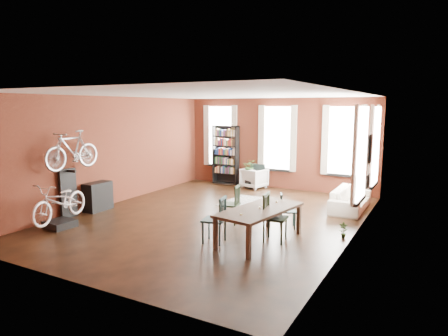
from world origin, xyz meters
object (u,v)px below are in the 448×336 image
Objects in this scene: dining_chair_a at (214,220)px; dining_chair_c at (275,218)px; dining_chair_d at (288,211)px; cream_sofa at (351,195)px; dining_table at (260,225)px; plant_stand at (250,181)px; bookshelf at (226,155)px; white_armchair at (254,177)px; bike_trainer at (60,224)px; bicycle_floor at (59,184)px; dining_chair_b at (230,204)px; console_table at (98,196)px.

dining_chair_c is at bearing 111.31° from dining_chair_a.
cream_sofa is at bearing -45.75° from dining_chair_d.
dining_table is 5.69m from plant_stand.
dining_table is 0.98× the size of bookshelf.
dining_table is 2.07× the size of dining_chair_c.
dining_chair_d is 1.59× the size of plant_stand.
white_armchair is 1.31× the size of bike_trainer.
plant_stand is (-3.76, 1.32, -0.14)m from cream_sofa.
cream_sofa is 1.15× the size of bicycle_floor.
dining_chair_d is at bearing 17.71° from bicycle_floor.
console_table is (-3.84, -0.68, -0.08)m from dining_chair_b.
bookshelf is 5.28m from cream_sofa.
dining_chair_c reaches higher than cream_sofa.
plant_stand is at bearing 72.35° from bike_trainer.
plant_stand is 0.29× the size of bicycle_floor.
cream_sofa is 7.15m from console_table.
cream_sofa is at bearing 30.62° from bicycle_floor.
dining_chair_b is at bearing 33.96° from bike_trainer.
cream_sofa is at bearing 41.41° from bike_trainer.
bookshelf is at bearing 31.76° from dining_chair_c.
dining_chair_b reaches higher than dining_table.
bike_trainer is at bearing -153.52° from dining_table.
dining_chair_a is 3.91m from bicycle_floor.
bike_trainer is 0.99m from bicycle_floor.
bicycle_floor is (-0.83, -6.81, -0.02)m from bookshelf.
plant_stand is (-1.38, 4.14, -0.22)m from dining_chair_b.
plant_stand is at bearing 126.98° from dining_table.
cream_sofa is at bearing 144.17° from dining_chair_a.
dining_chair_d is (0.19, 1.25, 0.05)m from dining_table.
bicycle_floor is (-4.80, -2.62, 0.66)m from dining_chair_d.
dining_chair_d is 5.35m from console_table.
dining_chair_a reaches higher than cream_sofa.
dining_table is at bearing 16.61° from bike_trainer.
bookshelf is (-2.56, 4.52, 0.62)m from dining_chair_b.
dining_chair_d reaches higher than cream_sofa.
white_armchair is 0.38× the size of cream_sofa.
cream_sofa reaches higher than console_table.
dining_chair_c reaches higher than console_table.
bicycle_floor reaches higher than cream_sofa.
cream_sofa is 2.60× the size of console_table.
dining_table is 6.67m from bookshelf.
dining_chair_d is at bearing 158.57° from cream_sofa.
dining_chair_c is at bearing 42.84° from dining_table.
white_armchair is 6.96m from bike_trainer.
dining_chair_b is at bearing 10.04° from console_table.
console_table is at bearing 83.43° from dining_chair_c.
dining_chair_a is 1.49m from dining_chair_b.
dining_table reaches higher than plant_stand.
dining_chair_c reaches higher than dining_table.
bike_trainer is at bearing -66.37° from dining_chair_b.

